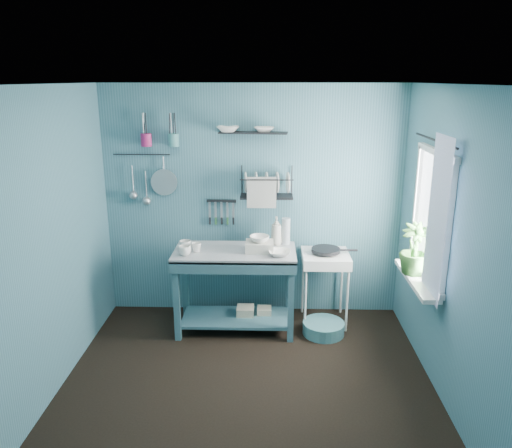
{
  "coord_description": "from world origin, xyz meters",
  "views": [
    {
      "loc": [
        0.18,
        -3.73,
        2.54
      ],
      "look_at": [
        0.05,
        0.85,
        1.2
      ],
      "focal_mm": 35.0,
      "sensor_mm": 36.0,
      "label": 1
    }
  ],
  "objects_px": {
    "hotplate_stand": "(324,288)",
    "frying_pan": "(326,250)",
    "soap_bottle": "(276,231)",
    "colander": "(164,182)",
    "dish_rack": "(267,182)",
    "utensil_cup_teal": "(174,140)",
    "storage_tin_small": "(264,316)",
    "wash_tub": "(260,246)",
    "storage_tin_large": "(245,316)",
    "mug_mid": "(196,248)",
    "utensil_cup_magenta": "(146,140)",
    "mug_right": "(185,245)",
    "water_bottle": "(286,231)",
    "potted_plant": "(415,249)",
    "mug_left": "(185,251)",
    "floor_basin": "(323,328)",
    "work_counter": "(235,290)"
  },
  "relations": [
    {
      "from": "mug_mid",
      "to": "dish_rack",
      "type": "relative_size",
      "value": 0.18
    },
    {
      "from": "utensil_cup_teal",
      "to": "storage_tin_small",
      "type": "height_order",
      "value": "utensil_cup_teal"
    },
    {
      "from": "wash_tub",
      "to": "frying_pan",
      "type": "relative_size",
      "value": 0.93
    },
    {
      "from": "mug_right",
      "to": "hotplate_stand",
      "type": "xyz_separation_m",
      "value": [
        1.44,
        0.18,
        -0.53
      ]
    },
    {
      "from": "mug_right",
      "to": "potted_plant",
      "type": "distance_m",
      "value": 2.21
    },
    {
      "from": "mug_right",
      "to": "frying_pan",
      "type": "distance_m",
      "value": 1.45
    },
    {
      "from": "mug_right",
      "to": "water_bottle",
      "type": "distance_m",
      "value": 1.05
    },
    {
      "from": "wash_tub",
      "to": "soap_bottle",
      "type": "bearing_deg",
      "value": 52.31
    },
    {
      "from": "storage_tin_small",
      "to": "floor_basin",
      "type": "bearing_deg",
      "value": -16.26
    },
    {
      "from": "mug_left",
      "to": "potted_plant",
      "type": "relative_size",
      "value": 0.26
    },
    {
      "from": "soap_bottle",
      "to": "colander",
      "type": "xyz_separation_m",
      "value": [
        -1.2,
        0.23,
        0.46
      ]
    },
    {
      "from": "mug_left",
      "to": "hotplate_stand",
      "type": "xyz_separation_m",
      "value": [
        1.42,
        0.34,
        -0.53
      ]
    },
    {
      "from": "mug_right",
      "to": "utensil_cup_teal",
      "type": "bearing_deg",
      "value": 110.55
    },
    {
      "from": "dish_rack",
      "to": "work_counter",
      "type": "bearing_deg",
      "value": -130.65
    },
    {
      "from": "frying_pan",
      "to": "storage_tin_small",
      "type": "height_order",
      "value": "frying_pan"
    },
    {
      "from": "storage_tin_large",
      "to": "storage_tin_small",
      "type": "bearing_deg",
      "value": 8.53
    },
    {
      "from": "soap_bottle",
      "to": "storage_tin_large",
      "type": "height_order",
      "value": "soap_bottle"
    },
    {
      "from": "wash_tub",
      "to": "dish_rack",
      "type": "bearing_deg",
      "value": 79.89
    },
    {
      "from": "frying_pan",
      "to": "mug_left",
      "type": "bearing_deg",
      "value": -166.46
    },
    {
      "from": "wash_tub",
      "to": "colander",
      "type": "distance_m",
      "value": 1.25
    },
    {
      "from": "colander",
      "to": "wash_tub",
      "type": "bearing_deg",
      "value": -23.58
    },
    {
      "from": "wash_tub",
      "to": "storage_tin_small",
      "type": "relative_size",
      "value": 1.4
    },
    {
      "from": "storage_tin_small",
      "to": "mug_mid",
      "type": "bearing_deg",
      "value": -168.37
    },
    {
      "from": "soap_bottle",
      "to": "utensil_cup_teal",
      "type": "bearing_deg",
      "value": 169.5
    },
    {
      "from": "mug_right",
      "to": "storage_tin_small",
      "type": "xyz_separation_m",
      "value": [
        0.8,
        0.08,
        -0.82
      ]
    },
    {
      "from": "mug_right",
      "to": "wash_tub",
      "type": "relative_size",
      "value": 0.44
    },
    {
      "from": "utensil_cup_teal",
      "to": "frying_pan",
      "type": "bearing_deg",
      "value": -7.75
    },
    {
      "from": "storage_tin_large",
      "to": "mug_right",
      "type": "bearing_deg",
      "value": -175.24
    },
    {
      "from": "frying_pan",
      "to": "dish_rack",
      "type": "xyz_separation_m",
      "value": [
        -0.62,
        0.17,
        0.68
      ]
    },
    {
      "from": "colander",
      "to": "water_bottle",
      "type": "bearing_deg",
      "value": -9.12
    },
    {
      "from": "storage_tin_large",
      "to": "work_counter",
      "type": "bearing_deg",
      "value": -153.43
    },
    {
      "from": "colander",
      "to": "storage_tin_small",
      "type": "xyz_separation_m",
      "value": [
        1.08,
        -0.35,
        -1.38
      ]
    },
    {
      "from": "hotplate_stand",
      "to": "dish_rack",
      "type": "height_order",
      "value": "dish_rack"
    },
    {
      "from": "mug_mid",
      "to": "potted_plant",
      "type": "height_order",
      "value": "potted_plant"
    },
    {
      "from": "wash_tub",
      "to": "soap_bottle",
      "type": "xyz_separation_m",
      "value": [
        0.17,
        0.22,
        0.1
      ]
    },
    {
      "from": "frying_pan",
      "to": "colander",
      "type": "height_order",
      "value": "colander"
    },
    {
      "from": "dish_rack",
      "to": "storage_tin_small",
      "type": "bearing_deg",
      "value": -91.78
    },
    {
      "from": "utensil_cup_magenta",
      "to": "mug_mid",
      "type": "bearing_deg",
      "value": -39.62
    },
    {
      "from": "hotplate_stand",
      "to": "frying_pan",
      "type": "height_order",
      "value": "frying_pan"
    },
    {
      "from": "hotplate_stand",
      "to": "dish_rack",
      "type": "xyz_separation_m",
      "value": [
        -0.62,
        0.17,
        1.11
      ]
    },
    {
      "from": "wash_tub",
      "to": "utensil_cup_teal",
      "type": "xyz_separation_m",
      "value": [
        -0.9,
        0.42,
        1.01
      ]
    },
    {
      "from": "hotplate_stand",
      "to": "colander",
      "type": "xyz_separation_m",
      "value": [
        -1.72,
        0.25,
        1.09
      ]
    },
    {
      "from": "utensil_cup_magenta",
      "to": "colander",
      "type": "distance_m",
      "value": 0.48
    },
    {
      "from": "frying_pan",
      "to": "storage_tin_large",
      "type": "height_order",
      "value": "frying_pan"
    },
    {
      "from": "work_counter",
      "to": "mug_left",
      "type": "relative_size",
      "value": 9.99
    },
    {
      "from": "water_bottle",
      "to": "colander",
      "type": "bearing_deg",
      "value": 170.88
    },
    {
      "from": "mug_mid",
      "to": "storage_tin_large",
      "type": "height_order",
      "value": "mug_mid"
    },
    {
      "from": "wash_tub",
      "to": "storage_tin_large",
      "type": "relative_size",
      "value": 1.27
    },
    {
      "from": "hotplate_stand",
      "to": "utensil_cup_teal",
      "type": "xyz_separation_m",
      "value": [
        -1.59,
        0.22,
        1.54
      ]
    },
    {
      "from": "frying_pan",
      "to": "soap_bottle",
      "type": "bearing_deg",
      "value": 178.0
    }
  ]
}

